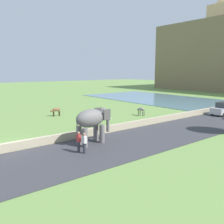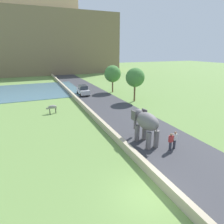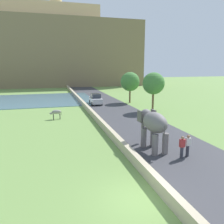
{
  "view_description": "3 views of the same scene",
  "coord_description": "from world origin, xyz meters",
  "px_view_note": "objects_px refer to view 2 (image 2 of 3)",
  "views": [
    {
      "loc": [
        20.03,
        -5.15,
        6.13
      ],
      "look_at": [
        0.21,
        10.37,
        1.81
      ],
      "focal_mm": 39.03,
      "sensor_mm": 36.0,
      "label": 1
    },
    {
      "loc": [
        -5.65,
        -7.71,
        8.24
      ],
      "look_at": [
        2.08,
        10.34,
        1.84
      ],
      "focal_mm": 30.79,
      "sensor_mm": 36.0,
      "label": 2
    },
    {
      "loc": [
        -3.94,
        -8.91,
        6.31
      ],
      "look_at": [
        1.8,
        11.52,
        1.93
      ],
      "focal_mm": 35.67,
      "sensor_mm": 36.0,
      "label": 3
    }
  ],
  "objects_px": {
    "elephant": "(146,123)",
    "person_trailing": "(171,142)",
    "person_beside_elephant": "(175,140)",
    "car_silver": "(83,90)",
    "cow_grey": "(52,107)"
  },
  "relations": [
    {
      "from": "person_trailing",
      "to": "cow_grey",
      "type": "distance_m",
      "value": 16.51
    },
    {
      "from": "person_trailing",
      "to": "cow_grey",
      "type": "height_order",
      "value": "person_trailing"
    },
    {
      "from": "elephant",
      "to": "person_trailing",
      "type": "distance_m",
      "value": 2.67
    },
    {
      "from": "person_beside_elephant",
      "to": "cow_grey",
      "type": "bearing_deg",
      "value": 120.8
    },
    {
      "from": "elephant",
      "to": "person_beside_elephant",
      "type": "height_order",
      "value": "elephant"
    },
    {
      "from": "elephant",
      "to": "car_silver",
      "type": "bearing_deg",
      "value": 89.96
    },
    {
      "from": "person_beside_elephant",
      "to": "car_silver",
      "type": "relative_size",
      "value": 0.4
    },
    {
      "from": "elephant",
      "to": "cow_grey",
      "type": "xyz_separation_m",
      "value": [
        -6.75,
        12.39,
        -1.2
      ]
    },
    {
      "from": "person_trailing",
      "to": "cow_grey",
      "type": "relative_size",
      "value": 1.17
    },
    {
      "from": "person_trailing",
      "to": "car_silver",
      "type": "relative_size",
      "value": 0.4
    },
    {
      "from": "elephant",
      "to": "person_trailing",
      "type": "height_order",
      "value": "elephant"
    },
    {
      "from": "elephant",
      "to": "cow_grey",
      "type": "distance_m",
      "value": 14.16
    },
    {
      "from": "car_silver",
      "to": "cow_grey",
      "type": "xyz_separation_m",
      "value": [
        -6.77,
        -9.25,
        -0.06
      ]
    },
    {
      "from": "cow_grey",
      "to": "person_beside_elephant",
      "type": "bearing_deg",
      "value": -59.2
    },
    {
      "from": "person_beside_elephant",
      "to": "person_trailing",
      "type": "distance_m",
      "value": 0.58
    }
  ]
}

